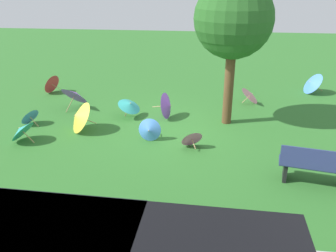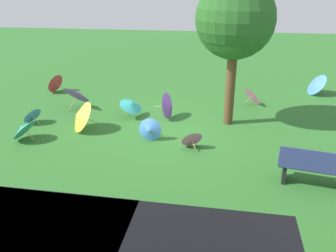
{
  "view_description": "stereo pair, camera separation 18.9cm",
  "coord_description": "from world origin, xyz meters",
  "views": [
    {
      "loc": [
        -0.66,
        9.67,
        4.19
      ],
      "look_at": [
        0.3,
        1.41,
        0.6
      ],
      "focal_mm": 37.18,
      "sensor_mm": 36.0,
      "label": 1
    },
    {
      "loc": [
        -0.84,
        9.64,
        4.19
      ],
      "look_at": [
        0.3,
        1.41,
        0.6
      ],
      "focal_mm": 37.18,
      "sensor_mm": 36.0,
      "label": 2
    }
  ],
  "objects": [
    {
      "name": "parasol_blue_0",
      "position": [
        4.69,
        0.38,
        0.28
      ],
      "size": [
        0.69,
        0.73,
        0.56
      ],
      "color": "tan",
      "rests_on": "ground"
    },
    {
      "name": "parasol_teal_0",
      "position": [
        4.31,
        1.55,
        0.35
      ],
      "size": [
        0.73,
        0.82,
        0.66
      ],
      "color": "tan",
      "rests_on": "ground"
    },
    {
      "name": "parasol_pink_1",
      "position": [
        -0.31,
        1.35,
        0.27
      ],
      "size": [
        0.69,
        0.61,
        0.55
      ],
      "color": "tan",
      "rests_on": "ground"
    },
    {
      "name": "parasol_purple_1",
      "position": [
        0.53,
        -0.6,
        0.43
      ],
      "size": [
        0.78,
        0.89,
        0.86
      ],
      "color": "tan",
      "rests_on": "ground"
    },
    {
      "name": "parasol_teal_1",
      "position": [
        1.75,
        -0.51,
        0.43
      ],
      "size": [
        0.97,
        0.97,
        0.67
      ],
      "color": "tan",
      "rests_on": "ground"
    },
    {
      "name": "parasol_purple_0",
      "position": [
        3.77,
        -1.15,
        0.5
      ],
      "size": [
        1.18,
        1.11,
        0.89
      ],
      "color": "tan",
      "rests_on": "ground"
    },
    {
      "name": "parasol_red_1",
      "position": [
        5.35,
        -2.72,
        0.37
      ],
      "size": [
        0.74,
        0.83,
        0.74
      ],
      "color": "tan",
      "rests_on": "ground"
    },
    {
      "name": "parasol_pink_0",
      "position": [
        -2.22,
        -2.31,
        0.33
      ],
      "size": [
        0.84,
        0.91,
        0.67
      ],
      "color": "tan",
      "rests_on": "ground"
    },
    {
      "name": "parasol_blue_1",
      "position": [
        0.85,
        1.12,
        0.32
      ],
      "size": [
        0.65,
        0.56,
        0.64
      ],
      "color": "tan",
      "rests_on": "ground"
    },
    {
      "name": "ground",
      "position": [
        0.0,
        0.0,
        0.0
      ],
      "size": [
        40.0,
        40.0,
        0.0
      ],
      "primitive_type": "plane",
      "color": "#2D6B28"
    },
    {
      "name": "parasol_yellow_0",
      "position": [
        3.0,
        0.72,
        0.46
      ],
      "size": [
        1.1,
        1.17,
        0.93
      ],
      "color": "tan",
      "rests_on": "ground"
    },
    {
      "name": "shade_tree",
      "position": [
        -1.31,
        -0.46,
        3.08
      ],
      "size": [
        2.22,
        2.22,
        4.22
      ],
      "color": "brown",
      "rests_on": "ground"
    },
    {
      "name": "park_bench",
      "position": [
        -3.1,
        2.88,
        0.47
      ],
      "size": [
        1.66,
        0.76,
        0.9
      ],
      "color": "navy",
      "rests_on": "ground"
    },
    {
      "name": "parasol_blue_2",
      "position": [
        -4.66,
        -3.84,
        0.41
      ],
      "size": [
        0.91,
        1.02,
        0.83
      ],
      "color": "tan",
      "rests_on": "ground"
    }
  ]
}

